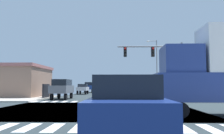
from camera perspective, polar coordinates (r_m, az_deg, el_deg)
name	(u,v)px	position (r m, az deg, el deg)	size (l,w,h in m)	color
ground	(94,109)	(16.74, -4.48, -10.16)	(90.00, 90.00, 0.05)	#2B3539
sidewalk_corner_ne	(214,99)	(30.70, 23.40, -7.02)	(12.00, 12.00, 0.14)	#B2ADA3
crosswalk_near	(66,128)	(9.62, -10.97, -14.18)	(13.50, 2.00, 0.01)	white
crosswalk_far	(99,102)	(24.00, -3.13, -8.35)	(13.50, 2.00, 0.01)	white
traffic_signal_mast	(156,58)	(24.51, 10.57, 2.21)	(6.68, 0.55, 6.02)	gray
street_lamp	(155,63)	(39.17, 10.45, 1.02)	(1.78, 0.32, 9.02)	gray
sedan_nearside_1	(83,88)	(44.04, -7.07, -5.09)	(1.80, 4.30, 1.88)	black
sedan_farside_2	(126,106)	(6.26, 3.48, -9.28)	(1.80, 4.30, 1.88)	black
suv_crossing_1	(89,86)	(53.47, -5.48, -4.69)	(1.96, 4.60, 2.34)	black
sedan_queued_3	(104,87)	(56.81, -1.99, -4.97)	(1.80, 4.30, 1.88)	black
suv_leading_2	(62,87)	(28.68, -11.94, -4.84)	(1.96, 4.60, 2.34)	black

